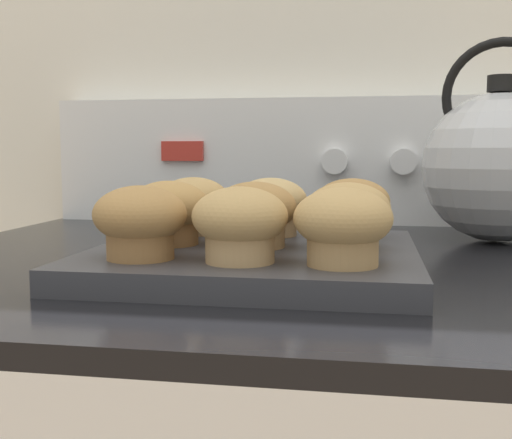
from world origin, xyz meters
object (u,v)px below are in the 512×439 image
muffin_r0_c2 (343,225)px  muffin_r1_c1 (255,213)px  muffin_r2_c0 (193,204)px  tea_kettle (499,164)px  muffin_r0_c1 (240,223)px  muffin_pan (256,258)px  muffin_r0_c0 (140,221)px  muffin_r1_c2 (348,215)px  muffin_r2_c1 (271,205)px  muffin_r1_c0 (169,211)px  muffin_r2_c2 (352,207)px

muffin_r0_c2 → muffin_r1_c1: (-0.09, 0.08, 0.00)m
muffin_r2_c0 → tea_kettle: bearing=24.2°
muffin_r0_c1 → muffin_pan: bearing=91.3°
muffin_r0_c1 → muffin_r0_c2: size_ratio=1.00×
muffin_r0_c0 → muffin_r0_c2: same height
muffin_r0_c2 → muffin_r2_c0: same height
muffin_r1_c2 → muffin_r2_c1: (-0.08, 0.09, 0.00)m
tea_kettle → muffin_r0_c1: bearing=-128.6°
tea_kettle → muffin_r2_c0: bearing=-155.8°
muffin_r1_c0 → muffin_r0_c0: bearing=-88.8°
muffin_r1_c1 → muffin_r0_c2: bearing=-44.7°
muffin_r0_c0 → muffin_r1_c2: 0.19m
muffin_r0_c1 → muffin_r1_c2: bearing=45.3°
muffin_r0_c0 → tea_kettle: bearing=43.1°
muffin_r0_c1 → muffin_r0_c2: 0.08m
muffin_r1_c2 → muffin_r1_c1: bearing=-179.5°
muffin_r0_c1 → muffin_r1_c1: 0.08m
muffin_r0_c0 → muffin_r1_c1: (0.08, 0.08, 0.00)m
muffin_r1_c1 → muffin_r2_c1: bearing=88.9°
muffin_r1_c1 → muffin_r2_c1: same height
muffin_r0_c1 → muffin_r2_c2: bearing=63.3°
muffin_r0_c2 → tea_kettle: size_ratio=0.31×
muffin_r1_c1 → muffin_r1_c0: bearing=178.2°
muffin_r1_c2 → muffin_r2_c2: size_ratio=1.00×
muffin_r0_c0 → muffin_r0_c2: bearing=-0.9°
muffin_r0_c1 → muffin_r2_c1: same height
muffin_r1_c2 → muffin_r0_c0: bearing=-154.0°
muffin_r0_c2 → muffin_r1_c2: 0.09m
muffin_r1_c1 → muffin_r0_c0: bearing=-135.5°
tea_kettle → muffin_r1_c1: bearing=-137.4°
muffin_r1_c0 → muffin_r1_c2: (0.17, -0.00, 0.00)m
muffin_pan → muffin_r0_c2: 0.13m
muffin_r2_c2 → muffin_r2_c0: bearing=-179.8°
muffin_r0_c2 → muffin_pan: bearing=134.2°
muffin_r0_c1 → muffin_r1_c2: size_ratio=1.00×
muffin_r0_c2 → muffin_r2_c1: same height
muffin_r2_c0 → muffin_r2_c1: (0.09, 0.00, 0.00)m
muffin_r0_c2 → muffin_r2_c1: size_ratio=1.00×
tea_kettle → muffin_r1_c2: bearing=-126.2°
muffin_r1_c0 → tea_kettle: bearing=34.5°
muffin_r1_c1 → muffin_r2_c0: 0.12m
muffin_r0_c1 → muffin_r1_c2: same height
muffin_r0_c1 → muffin_r2_c2: same height
muffin_r0_c2 → muffin_r1_c1: bearing=135.3°
muffin_r2_c1 → muffin_r1_c1: bearing=-91.1°
muffin_r1_c0 → tea_kettle: size_ratio=0.31×
muffin_pan → muffin_r1_c0: 0.10m
muffin_pan → muffin_r0_c0: muffin_r0_c0 is taller
muffin_r1_c2 → muffin_r2_c2: (0.00, 0.09, 0.00)m
muffin_r0_c0 → muffin_r1_c1: same height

